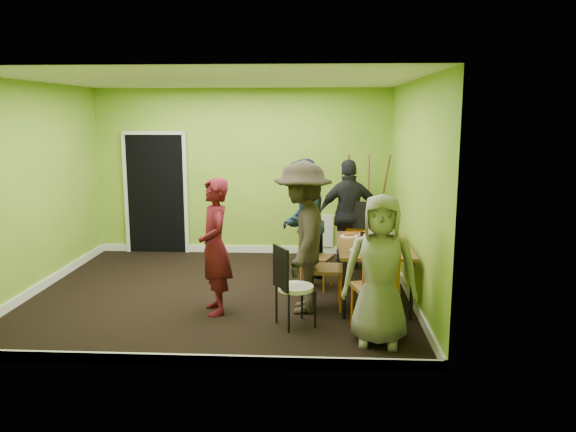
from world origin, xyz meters
The scene contains 28 objects.
ground centered at (0.00, 0.00, 0.00)m, with size 5.00×5.00×0.00m, color black.
room_walls centered at (-0.02, 0.04, 0.99)m, with size 5.04×4.54×2.82m.
dining_table centered at (1.99, -0.20, 0.70)m, with size 0.90×1.50×0.75m.
chair_left_far centered at (1.20, 0.31, 0.52)m, with size 0.49×0.49×0.93m.
chair_left_near centered at (1.29, -0.50, 0.60)m, with size 0.45×0.44×1.06m.
chair_back_end centered at (1.88, 1.21, 0.75)m, with size 0.55×0.61×1.07m.
chair_front_end centered at (1.93, -1.32, 0.60)m, with size 0.54×0.54×1.06m.
chair_bentwood centered at (0.98, -1.15, 0.52)m, with size 0.50×0.49×0.94m.
easel centered at (2.10, 1.92, 0.86)m, with size 0.70×0.66×1.75m.
plate_near_left centered at (1.71, 0.21, 0.76)m, with size 0.24×0.24×0.01m, color white.
plate_near_right centered at (1.78, -0.58, 0.76)m, with size 0.23×0.23×0.01m, color white.
plate_far_back centered at (1.97, 0.33, 0.76)m, with size 0.25×0.25×0.01m, color white.
plate_far_front centered at (2.02, -0.74, 0.76)m, with size 0.24×0.24×0.01m, color white.
plate_wall_back centered at (2.20, -0.08, 0.76)m, with size 0.23×0.23×0.01m, color white.
plate_wall_front centered at (2.23, -0.38, 0.76)m, with size 0.22×0.22×0.01m, color white.
thermos centered at (1.94, -0.25, 0.85)m, with size 0.06×0.06×0.20m, color white.
blue_bottle centered at (2.15, -0.48, 0.85)m, with size 0.08×0.08×0.20m, color blue.
orange_bottle centered at (1.97, -0.01, 0.79)m, with size 0.03×0.03×0.07m, color orange.
glass_mid centered at (1.87, 0.03, 0.80)m, with size 0.07×0.07×0.10m, color black.
glass_back centered at (2.11, 0.21, 0.80)m, with size 0.07×0.07×0.10m, color black.
glass_front centered at (2.06, -0.74, 0.80)m, with size 0.07×0.07×0.11m, color black.
cup_a centered at (1.86, -0.31, 0.80)m, with size 0.12×0.12×0.10m, color white.
cup_b centered at (2.19, -0.08, 0.80)m, with size 0.11×0.11×0.10m, color white.
person_standing centered at (0.06, -0.74, 0.82)m, with size 0.60×0.39×1.64m, color #520E19.
person_left_far centered at (1.05, 0.50, 0.88)m, with size 0.86×0.67×1.77m, color #142332.
person_left_near centered at (1.10, -0.62, 0.92)m, with size 1.18×0.68×1.83m, color black.
person_back_end centered at (1.77, 1.34, 0.85)m, with size 0.99×0.41×1.70m, color black.
person_front_end centered at (1.93, -1.58, 0.79)m, with size 0.77×0.50×1.58m, color gray.
Camera 1 is at (1.28, -7.20, 2.38)m, focal length 35.00 mm.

